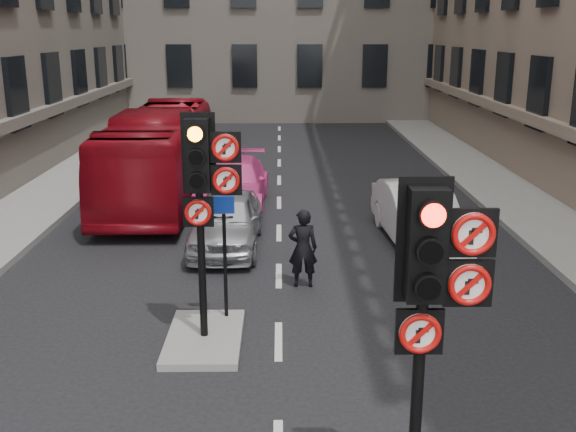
{
  "coord_description": "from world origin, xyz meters",
  "views": [
    {
      "loc": [
        0.04,
        -4.98,
        4.9
      ],
      "look_at": [
        0.13,
        3.26,
        2.6
      ],
      "focal_mm": 42.0,
      "sensor_mm": 36.0,
      "label": 1
    }
  ],
  "objects_px": {
    "car_white": "(418,213)",
    "motorcyclist": "(303,248)",
    "car_silver": "(226,220)",
    "bus_red": "(160,154)",
    "motorcycle": "(224,231)",
    "signal_near": "(433,281)",
    "signal_far": "(204,179)",
    "car_pink": "(233,184)",
    "info_sign": "(224,240)"
  },
  "relations": [
    {
      "from": "car_white",
      "to": "motorcyclist",
      "type": "xyz_separation_m",
      "value": [
        -2.82,
        -2.87,
        0.1
      ]
    },
    {
      "from": "car_silver",
      "to": "bus_red",
      "type": "relative_size",
      "value": 0.4
    },
    {
      "from": "car_silver",
      "to": "car_white",
      "type": "distance_m",
      "value": 4.52
    },
    {
      "from": "car_silver",
      "to": "car_white",
      "type": "height_order",
      "value": "car_white"
    },
    {
      "from": "motorcycle",
      "to": "motorcyclist",
      "type": "xyz_separation_m",
      "value": [
        1.7,
        -2.12,
        0.28
      ]
    },
    {
      "from": "bus_red",
      "to": "motorcycle",
      "type": "xyz_separation_m",
      "value": [
        2.28,
        -5.14,
        -0.82
      ]
    },
    {
      "from": "signal_near",
      "to": "car_white",
      "type": "xyz_separation_m",
      "value": [
        1.81,
        9.3,
        -1.9
      ]
    },
    {
      "from": "signal_near",
      "to": "signal_far",
      "type": "relative_size",
      "value": 1.0
    },
    {
      "from": "car_pink",
      "to": "info_sign",
      "type": "height_order",
      "value": "info_sign"
    },
    {
      "from": "car_silver",
      "to": "signal_far",
      "type": "bearing_deg",
      "value": -87.39
    },
    {
      "from": "car_silver",
      "to": "info_sign",
      "type": "height_order",
      "value": "info_sign"
    },
    {
      "from": "motorcyclist",
      "to": "signal_far",
      "type": "bearing_deg",
      "value": 55.61
    },
    {
      "from": "motorcycle",
      "to": "signal_far",
      "type": "bearing_deg",
      "value": -87.99
    },
    {
      "from": "motorcyclist",
      "to": "info_sign",
      "type": "xyz_separation_m",
      "value": [
        -1.37,
        -1.7,
        0.72
      ]
    },
    {
      "from": "signal_near",
      "to": "motorcycle",
      "type": "relative_size",
      "value": 2.15
    },
    {
      "from": "car_white",
      "to": "car_pink",
      "type": "relative_size",
      "value": 0.9
    },
    {
      "from": "motorcyclist",
      "to": "info_sign",
      "type": "height_order",
      "value": "info_sign"
    },
    {
      "from": "signal_far",
      "to": "bus_red",
      "type": "relative_size",
      "value": 0.38
    },
    {
      "from": "signal_far",
      "to": "motorcyclist",
      "type": "bearing_deg",
      "value": 56.93
    },
    {
      "from": "signal_near",
      "to": "signal_far",
      "type": "height_order",
      "value": "signal_far"
    },
    {
      "from": "car_white",
      "to": "info_sign",
      "type": "distance_m",
      "value": 6.25
    },
    {
      "from": "car_silver",
      "to": "signal_near",
      "type": "bearing_deg",
      "value": -71.61
    },
    {
      "from": "car_pink",
      "to": "bus_red",
      "type": "height_order",
      "value": "bus_red"
    },
    {
      "from": "bus_red",
      "to": "info_sign",
      "type": "relative_size",
      "value": 4.44
    },
    {
      "from": "signal_near",
      "to": "motorcyclist",
      "type": "xyz_separation_m",
      "value": [
        -1.01,
        6.44,
        -1.8
      ]
    },
    {
      "from": "car_silver",
      "to": "motorcyclist",
      "type": "distance_m",
      "value": 2.98
    },
    {
      "from": "signal_near",
      "to": "info_sign",
      "type": "height_order",
      "value": "signal_near"
    },
    {
      "from": "car_white",
      "to": "motorcycle",
      "type": "xyz_separation_m",
      "value": [
        -4.53,
        -0.75,
        -0.19
      ]
    },
    {
      "from": "signal_far",
      "to": "bus_red",
      "type": "distance_m",
      "value": 10.08
    },
    {
      "from": "signal_near",
      "to": "car_silver",
      "type": "height_order",
      "value": "signal_near"
    },
    {
      "from": "car_pink",
      "to": "info_sign",
      "type": "xyz_separation_m",
      "value": [
        0.41,
        -7.83,
        0.83
      ]
    },
    {
      "from": "motorcycle",
      "to": "motorcyclist",
      "type": "height_order",
      "value": "motorcyclist"
    },
    {
      "from": "signal_near",
      "to": "signal_far",
      "type": "distance_m",
      "value": 4.77
    },
    {
      "from": "signal_far",
      "to": "motorcyclist",
      "type": "relative_size",
      "value": 2.28
    },
    {
      "from": "car_white",
      "to": "motorcycle",
      "type": "bearing_deg",
      "value": -174.39
    },
    {
      "from": "signal_far",
      "to": "info_sign",
      "type": "distance_m",
      "value": 1.43
    },
    {
      "from": "signal_near",
      "to": "car_pink",
      "type": "bearing_deg",
      "value": 102.52
    },
    {
      "from": "bus_red",
      "to": "motorcycle",
      "type": "distance_m",
      "value": 5.68
    },
    {
      "from": "car_white",
      "to": "signal_near",
      "type": "bearing_deg",
      "value": -104.85
    },
    {
      "from": "motorcycle",
      "to": "info_sign",
      "type": "xyz_separation_m",
      "value": [
        0.33,
        -3.81,
        1.0
      ]
    },
    {
      "from": "bus_red",
      "to": "motorcycle",
      "type": "bearing_deg",
      "value": -66.9
    },
    {
      "from": "signal_far",
      "to": "motorcycle",
      "type": "distance_m",
      "value": 5.06
    },
    {
      "from": "car_white",
      "to": "car_pink",
      "type": "xyz_separation_m",
      "value": [
        -4.6,
        3.27,
        -0.02
      ]
    },
    {
      "from": "car_silver",
      "to": "car_pink",
      "type": "distance_m",
      "value": 3.68
    },
    {
      "from": "signal_far",
      "to": "car_white",
      "type": "xyz_separation_m",
      "value": [
        4.41,
        5.3,
        -2.02
      ]
    },
    {
      "from": "signal_far",
      "to": "motorcycle",
      "type": "bearing_deg",
      "value": 91.48
    },
    {
      "from": "signal_far",
      "to": "car_white",
      "type": "bearing_deg",
      "value": 50.26
    },
    {
      "from": "signal_near",
      "to": "signal_far",
      "type": "bearing_deg",
      "value": 123.02
    },
    {
      "from": "signal_near",
      "to": "car_pink",
      "type": "xyz_separation_m",
      "value": [
        -2.79,
        12.57,
        -1.91
      ]
    },
    {
      "from": "motorcycle",
      "to": "info_sign",
      "type": "height_order",
      "value": "info_sign"
    }
  ]
}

